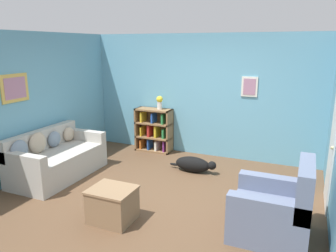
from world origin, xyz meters
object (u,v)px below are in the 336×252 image
at_px(coffee_table, 112,204).
at_px(vase, 160,102).
at_px(dog, 194,164).
at_px(couch, 56,159).
at_px(recliner_chair, 275,210).
at_px(bookshelf, 154,130).

xyz_separation_m(coffee_table, vase, (-0.68, 3.01, 0.89)).
xyz_separation_m(dog, vase, (-1.12, 0.87, 0.99)).
height_order(coffee_table, vase, vase).
height_order(coffee_table, dog, coffee_table).
bearing_deg(dog, coffee_table, -101.52).
height_order(couch, recliner_chair, recliner_chair).
relative_size(couch, bookshelf, 1.81).
bearing_deg(coffee_table, recliner_chair, 13.88).
distance_m(couch, recliner_chair, 3.92).
bearing_deg(dog, vase, 141.97).
xyz_separation_m(recliner_chair, vase, (-2.75, 2.50, 0.79)).
relative_size(coffee_table, dog, 0.63).
bearing_deg(vase, coffee_table, -77.29).
bearing_deg(couch, recliner_chair, -6.29).
bearing_deg(bookshelf, vase, -7.84).
distance_m(coffee_table, vase, 3.21).
bearing_deg(recliner_chair, coffee_table, -166.12).
bearing_deg(dog, couch, -152.06).
xyz_separation_m(bookshelf, coffee_table, (0.82, -3.03, -0.22)).
bearing_deg(coffee_table, couch, 152.62).
relative_size(couch, vase, 5.89).
distance_m(bookshelf, vase, 0.68).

